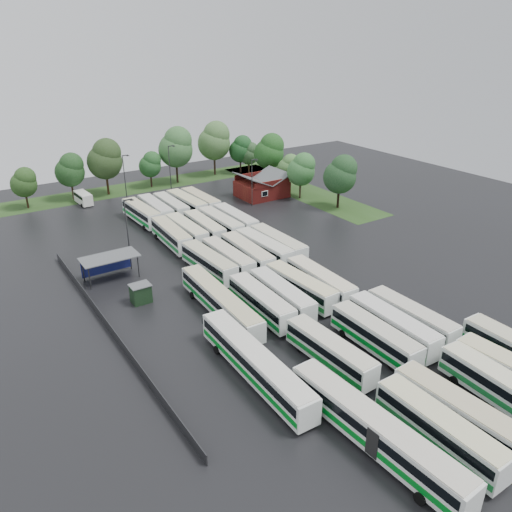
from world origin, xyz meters
TOP-DOWN VIEW (x-y plane):
  - ground at (0.00, 0.00)m, footprint 160.00×160.00m
  - brick_building at (24.00, 42.77)m, footprint 10.07×8.60m
  - wash_shed at (-17.20, 22.02)m, footprint 8.20×4.20m
  - utility_hut at (-16.20, 12.60)m, footprint 2.70×2.20m
  - grass_strip_north at (2.00, 64.80)m, footprint 80.00×10.00m
  - grass_strip_east at (34.00, 42.80)m, footprint 10.00×50.00m
  - west_fence at (-22.20, 8.00)m, footprint 0.10×50.00m
  - bus_r0c0 at (-4.23, -26.14)m, footprint 2.71×12.48m
  - bus_r0c1 at (-1.11, -25.73)m, footprint 3.15×12.70m
  - bus_r0c3 at (5.34, -25.65)m, footprint 3.23×12.36m
  - bus_r1c0 at (-4.39, -12.09)m, footprint 2.91×12.09m
  - bus_r1c2 at (1.83, -12.67)m, footprint 2.83×12.26m
  - bus_r1c3 at (5.07, -12.33)m, footprint 3.02×12.63m
  - bus_r1c4 at (8.39, -12.26)m, footprint 2.65×12.18m
  - bus_r2c0 at (-4.60, 0.89)m, footprint 3.09×12.49m
  - bus_r2c1 at (-1.38, 0.93)m, footprint 3.21×12.47m
  - bus_r2c2 at (2.16, 1.42)m, footprint 3.24×12.40m
  - bus_r2c3 at (5.32, 1.00)m, footprint 3.11×12.63m
  - bus_r3c0 at (-4.43, 15.05)m, footprint 3.09×12.41m
  - bus_r3c1 at (-1.23, 14.86)m, footprint 2.62×12.17m
  - bus_r3c2 at (2.04, 14.58)m, footprint 3.18×12.65m
  - bus_r3c3 at (5.36, 14.91)m, footprint 3.07×12.66m
  - bus_r3c4 at (8.22, 15.00)m, footprint 2.73×12.66m
  - bus_r4c0 at (-4.43, 28.28)m, footprint 3.24×12.54m
  - bus_r4c1 at (-1.39, 28.72)m, footprint 2.73×12.28m
  - bus_r4c2 at (1.96, 28.46)m, footprint 3.02×12.22m
  - bus_r4c3 at (5.22, 28.39)m, footprint 2.72×12.52m
  - bus_r4c4 at (8.47, 28.66)m, footprint 2.82×12.41m
  - bus_r5c0 at (-4.45, 41.65)m, footprint 3.02×12.53m
  - bus_r5c1 at (-1.32, 42.26)m, footprint 2.90×12.47m
  - bus_r5c2 at (1.96, 42.25)m, footprint 2.72×12.14m
  - bus_r5c3 at (5.27, 42.05)m, footprint 3.08×12.61m
  - bus_r5c4 at (8.37, 41.99)m, footprint 2.80×12.38m
  - artic_bus_west_a at (-9.08, -23.19)m, footprint 3.45×19.05m
  - artic_bus_west_b at (-8.92, 3.82)m, footprint 3.28×18.25m
  - artic_bus_west_c at (-12.40, -9.48)m, footprint 3.20×18.89m
  - minibus at (-10.45, 59.14)m, footprint 2.52×5.92m
  - tree_north_0 at (-20.70, 62.81)m, footprint 5.21×5.21m
  - tree_north_1 at (-11.14, 63.67)m, footprint 6.17×6.17m
  - tree_north_2 at (-3.60, 63.00)m, footprint 7.57×7.57m
  - tree_north_3 at (6.72, 63.13)m, footprint 5.09×5.09m
  - tree_north_4 at (13.49, 63.18)m, footprint 8.11×8.11m
  - tree_north_5 at (24.65, 64.61)m, footprint 8.14×8.14m
  - tree_north_6 at (31.07, 62.56)m, footprint 5.82×5.82m
  - tree_east_0 at (32.96, 27.50)m, footprint 6.70×6.70m
  - tree_east_1 at (30.52, 37.11)m, footprint 6.04×6.04m
  - tree_east_2 at (32.17, 43.82)m, footprint 5.00×5.00m
  - tree_east_3 at (32.03, 51.24)m, footprint 7.12×7.12m
  - tree_east_4 at (32.62, 61.06)m, footprint 4.83×4.81m
  - lamp_post_ne at (18.71, 38.44)m, footprint 1.51×0.29m
  - lamp_post_nw at (-12.66, 25.61)m, footprint 1.59×0.31m
  - lamp_post_back_w at (-2.19, 55.39)m, footprint 1.56×0.30m
  - lamp_post_back_e at (8.10, 55.22)m, footprint 1.68×0.33m
  - puddle_0 at (-3.29, -19.35)m, footprint 5.01×5.01m
  - puddle_1 at (9.31, -24.77)m, footprint 3.18×3.18m
  - puddle_2 at (-8.97, 2.35)m, footprint 6.21×6.21m
  - puddle_3 at (2.11, -1.91)m, footprint 2.89×2.89m
  - puddle_4 at (13.34, -17.01)m, footprint 2.90×2.90m

SIDE VIEW (x-z plane):
  - ground at x=0.00m, z-range 0.00..0.00m
  - puddle_0 at x=-3.29m, z-range 0.00..0.01m
  - puddle_1 at x=9.31m, z-range 0.00..0.01m
  - puddle_2 at x=-8.97m, z-range 0.00..0.01m
  - puddle_3 at x=2.11m, z-range 0.00..0.01m
  - puddle_4 at x=13.34m, z-range 0.00..0.01m
  - grass_strip_north at x=2.00m, z-range 0.00..0.01m
  - grass_strip_east at x=34.00m, z-range 0.00..0.01m
  - west_fence at x=-22.20m, z-range 0.00..1.20m
  - utility_hut at x=-16.20m, z-range 0.01..2.63m
  - minibus at x=-10.45m, z-range 0.14..2.67m
  - bus_r1c0 at x=-4.39m, z-range 0.17..3.51m
  - bus_r5c2 at x=1.96m, z-range 0.17..3.54m
  - bus_r4c2 at x=1.96m, z-range 0.17..3.54m
  - bus_r3c1 at x=-1.23m, z-range 0.17..3.55m
  - bus_r1c4 at x=8.39m, z-range 0.17..3.56m
  - brick_building at x=24.00m, z-range -0.83..4.56m
  - bus_r1c2 at x=1.83m, z-range 0.17..3.57m
  - artic_bus_west_b at x=-8.92m, z-range 0.18..3.55m
  - bus_r0c3 at x=5.34m, z-range 0.17..3.58m
  - bus_r4c1 at x=-1.39m, z-range 0.17..3.58m
  - bus_r2c2 at x=2.16m, z-range 0.17..3.59m
  - bus_r3c0 at x=-4.43m, z-range 0.17..3.60m
  - bus_r5c4 at x=8.37m, z-range 0.17..3.61m
  - bus_r2c1 at x=-1.38m, z-range 0.17..3.61m
  - bus_r4c4 at x=8.47m, z-range 0.17..3.61m
  - bus_r2c0 at x=-4.60m, z-range 0.17..3.62m
  - bus_r5c1 at x=-1.32m, z-range 0.17..3.63m
  - bus_r4c0 at x=-4.43m, z-range 0.17..3.63m
  - bus_r5c0 at x=-4.45m, z-range 0.17..3.64m
  - bus_r0c0 at x=-4.23m, z-range 0.17..3.64m
  - bus_r4c3 at x=5.22m, z-range 0.17..3.66m
  - bus_r5c3 at x=5.27m, z-range 0.17..3.66m
  - bus_r2c3 at x=5.32m, z-range 0.17..3.66m
  - bus_r3c2 at x=2.04m, z-range 0.17..3.67m
  - bus_r1c3 at x=5.07m, z-range 0.17..3.67m
  - bus_r3c3 at x=5.36m, z-range 0.18..3.68m
  - bus_r0c1 at x=-1.11m, z-range 0.18..3.68m
  - artic_bus_west_c at x=-12.40m, z-range 0.19..3.68m
  - bus_r3c4 at x=8.22m, z-range 0.18..3.70m
  - artic_bus_west_a at x=-9.08m, z-range 0.19..3.71m
  - wash_shed at x=-17.20m, z-range 1.20..4.78m
  - tree_east_4 at x=32.62m, z-range 1.14..9.11m
  - tree_east_2 at x=32.17m, z-range 1.18..9.46m
  - tree_north_3 at x=6.72m, z-range 1.21..9.64m
  - tree_north_0 at x=-20.70m, z-range 1.23..9.87m
  - lamp_post_ne at x=18.71m, z-range 0.79..10.60m
  - lamp_post_back_w at x=-2.19m, z-range 0.81..10.92m
  - lamp_post_nw at x=-12.66m, z-range 0.83..11.17m
  - tree_north_6 at x=31.07m, z-range 1.38..11.02m
  - lamp_post_back_e at x=8.10m, z-range 0.88..11.79m
  - tree_east_1 at x=30.52m, z-range 1.43..11.44m
  - tree_north_1 at x=-11.14m, z-range 1.46..11.68m
  - tree_east_0 at x=32.96m, z-range 1.59..12.68m
  - tree_east_3 at x=32.03m, z-range 1.69..13.49m
  - tree_north_2 at x=-3.60m, z-range 1.80..14.34m
  - tree_north_4 at x=13.49m, z-range 1.93..15.36m
  - tree_north_5 at x=24.65m, z-range 1.93..15.42m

